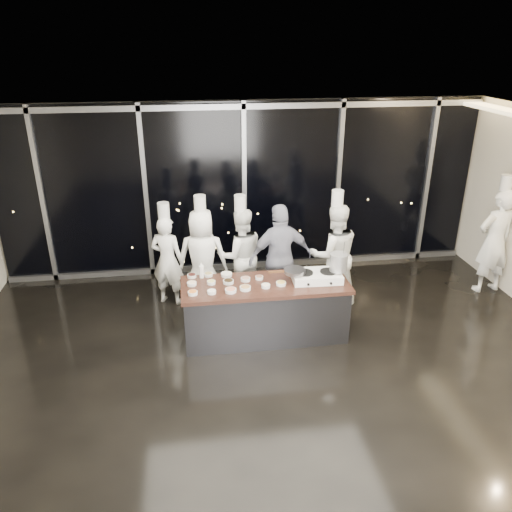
{
  "coord_description": "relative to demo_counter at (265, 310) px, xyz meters",
  "views": [
    {
      "loc": [
        -1.06,
        -5.53,
        4.22
      ],
      "look_at": [
        -0.09,
        1.2,
        1.21
      ],
      "focal_mm": 35.0,
      "sensor_mm": 36.0,
      "label": 1
    }
  ],
  "objects": [
    {
      "name": "guest",
      "position": [
        0.39,
        0.85,
        0.46
      ],
      "size": [
        1.12,
        0.6,
        1.82
      ],
      "rotation": [
        0.0,
        0.0,
        3.29
      ],
      "color": "#141739",
      "rests_on": "ground"
    },
    {
      "name": "demo_counter",
      "position": [
        0.0,
        0.0,
        0.0
      ],
      "size": [
        2.46,
        0.86,
        0.9
      ],
      "color": "#38383D",
      "rests_on": "ground"
    },
    {
      "name": "stock_pot",
      "position": [
        1.09,
        0.0,
        0.72
      ],
      "size": [
        0.27,
        0.27,
        0.26
      ],
      "primitive_type": "cylinder",
      "rotation": [
        0.0,
        0.0,
        -0.04
      ],
      "color": "#BBBBBD",
      "rests_on": "stove"
    },
    {
      "name": "chef_right",
      "position": [
        1.3,
        0.91,
        0.44
      ],
      "size": [
        0.87,
        0.69,
        1.99
      ],
      "rotation": [
        0.0,
        0.0,
        3.16
      ],
      "color": "white",
      "rests_on": "ground"
    },
    {
      "name": "chef_side",
      "position": [
        4.2,
        0.94,
        0.51
      ],
      "size": [
        0.75,
        0.56,
        2.12
      ],
      "rotation": [
        0.0,
        0.0,
        3.3
      ],
      "color": "white",
      "rests_on": "ground"
    },
    {
      "name": "stove",
      "position": [
        0.77,
        0.0,
        0.51
      ],
      "size": [
        0.74,
        0.48,
        0.14
      ],
      "rotation": [
        0.0,
        0.0,
        -0.04
      ],
      "color": "white",
      "rests_on": "demo_counter"
    },
    {
      "name": "chef_left",
      "position": [
        -0.87,
        1.18,
        0.4
      ],
      "size": [
        0.88,
        0.63,
        1.92
      ],
      "rotation": [
        0.0,
        0.0,
        3.02
      ],
      "color": "white",
      "rests_on": "ground"
    },
    {
      "name": "prep_bowls",
      "position": [
        -0.54,
        0.05,
        0.47
      ],
      "size": [
        1.43,
        0.7,
        0.05
      ],
      "color": "silver",
      "rests_on": "demo_counter"
    },
    {
      "name": "frying_pan",
      "position": [
        0.43,
        0.01,
        0.61
      ],
      "size": [
        0.56,
        0.33,
        0.05
      ],
      "rotation": [
        0.0,
        0.0,
        -0.04
      ],
      "color": "gray",
      "rests_on": "stove"
    },
    {
      "name": "chef_far_left",
      "position": [
        -1.45,
        1.3,
        0.35
      ],
      "size": [
        0.67,
        0.56,
        1.79
      ],
      "rotation": [
        0.0,
        0.0,
        2.75
      ],
      "color": "white",
      "rests_on": "ground"
    },
    {
      "name": "window_wall",
      "position": [
        0.0,
        2.53,
        1.14
      ],
      "size": [
        8.9,
        0.11,
        3.2
      ],
      "color": "black",
      "rests_on": "ground"
    },
    {
      "name": "squeeze_bottle",
      "position": [
        -0.91,
        0.33,
        0.57
      ],
      "size": [
        0.07,
        0.07,
        0.25
      ],
      "color": "white",
      "rests_on": "demo_counter"
    },
    {
      "name": "ground",
      "position": [
        0.0,
        -0.9,
        -0.45
      ],
      "size": [
        9.0,
        9.0,
        0.0
      ],
      "primitive_type": "plane",
      "color": "black",
      "rests_on": "ground"
    },
    {
      "name": "chef_center",
      "position": [
        -0.22,
        1.23,
        0.38
      ],
      "size": [
        0.87,
        0.72,
        1.88
      ],
      "rotation": [
        0.0,
        0.0,
        3.26
      ],
      "color": "white",
      "rests_on": "ground"
    },
    {
      "name": "room_shell",
      "position": [
        0.18,
        -0.9,
        1.79
      ],
      "size": [
        9.02,
        7.02,
        3.21
      ],
      "color": "beige",
      "rests_on": "ground"
    }
  ]
}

